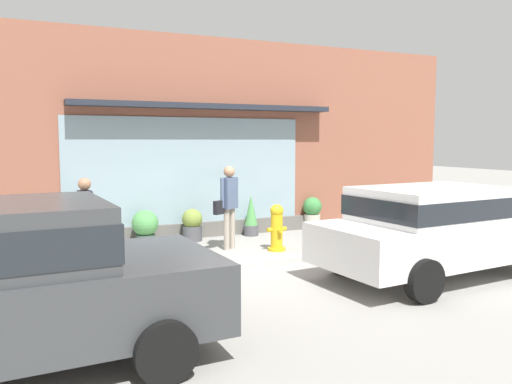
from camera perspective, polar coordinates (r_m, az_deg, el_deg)
ground_plane at (r=9.72m, az=0.41°, el=-7.87°), size 60.00×60.00×0.00m
curb_strip at (r=9.53m, az=0.92°, el=-7.77°), size 14.00×0.24×0.12m
storefront at (r=12.41m, az=-5.87°, el=5.78°), size 14.00×0.81×4.69m
fire_hydrant at (r=10.74m, az=2.30°, el=-3.92°), size 0.43×0.40×0.97m
pedestrian_with_handbag at (r=10.78m, az=-3.04°, el=-0.93°), size 0.65×0.39×1.76m
pedestrian_passerby at (r=9.44m, az=-18.28°, el=-2.62°), size 0.23×0.48×1.64m
parked_car_white at (r=9.15m, az=19.33°, el=-3.52°), size 4.49×2.30×1.51m
potted_plant_trailing_edge at (r=14.16m, az=13.48°, el=-2.32°), size 0.43×0.43×0.66m
potted_plant_near_hydrant at (r=12.42m, az=-0.56°, el=-2.69°), size 0.35×0.35×0.98m
potted_plant_window_right at (r=13.36m, az=6.23°, el=-2.23°), size 0.48×0.48×0.84m
potted_plant_corner_tall at (r=11.44m, az=-19.52°, el=-4.24°), size 0.35×0.35×0.67m
potted_plant_low_front at (r=11.87m, az=-7.04°, el=-3.59°), size 0.46×0.46×0.73m
potted_plant_window_center at (r=11.54m, az=-12.12°, el=-3.72°), size 0.58×0.58×0.77m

